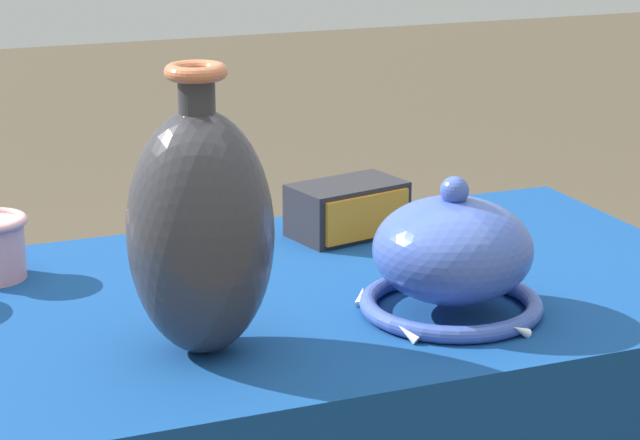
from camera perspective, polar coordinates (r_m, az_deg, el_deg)
name	(u,v)px	position (r m, az deg, el deg)	size (l,w,h in m)	color
display_table	(284,355)	(1.66, -1.67, -6.17)	(1.23, 0.67, 0.74)	olive
vase_tall_bulbous	(201,230)	(1.42, -5.48, -0.46)	(0.17, 0.17, 0.34)	#2D2D33
vase_dome_bell	(452,259)	(1.57, 6.07, -1.79)	(0.24, 0.24, 0.18)	#3851A8
mosaic_tile_box	(348,209)	(1.88, 1.29, 0.49)	(0.19, 0.14, 0.08)	#232328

